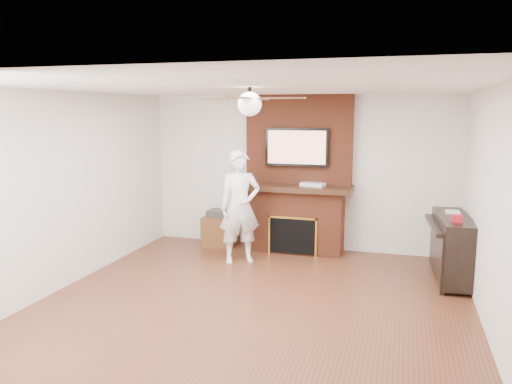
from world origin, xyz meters
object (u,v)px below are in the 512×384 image
(person, at_px, (240,207))
(side_table, at_px, (221,229))
(fireplace, at_px, (297,190))
(piano, at_px, (452,246))

(person, distance_m, side_table, 1.15)
(fireplace, xyz_separation_m, piano, (2.29, -0.85, -0.53))
(side_table, bearing_deg, fireplace, 2.53)
(fireplace, bearing_deg, piano, -20.38)
(fireplace, distance_m, person, 1.11)
(person, bearing_deg, side_table, 97.23)
(person, xyz_separation_m, side_table, (-0.61, 0.80, -0.56))
(fireplace, height_order, side_table, fireplace)
(piano, bearing_deg, fireplace, 155.52)
(fireplace, distance_m, piano, 2.50)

